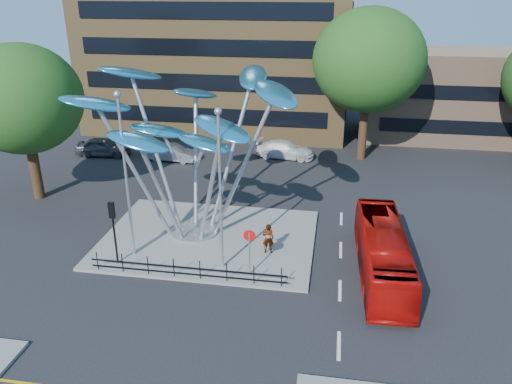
% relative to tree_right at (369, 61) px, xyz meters
% --- Properties ---
extents(ground, '(120.00, 120.00, 0.00)m').
position_rel_tree_right_xyz_m(ground, '(-8.00, -22.00, -8.04)').
color(ground, black).
rests_on(ground, ground).
extents(traffic_island, '(12.00, 9.00, 0.15)m').
position_rel_tree_right_xyz_m(traffic_island, '(-9.00, -16.00, -7.96)').
color(traffic_island, slate).
rests_on(traffic_island, ground).
extents(low_building_near, '(15.00, 8.00, 8.00)m').
position_rel_tree_right_xyz_m(low_building_near, '(8.00, 8.00, -4.04)').
color(low_building_near, '#A37B60').
rests_on(low_building_near, ground).
extents(tree_right, '(8.80, 8.80, 12.11)m').
position_rel_tree_right_xyz_m(tree_right, '(0.00, 0.00, 0.00)').
color(tree_right, black).
rests_on(tree_right, ground).
extents(tree_left, '(7.60, 7.60, 10.32)m').
position_rel_tree_right_xyz_m(tree_left, '(-22.00, -12.00, -1.24)').
color(tree_left, black).
rests_on(tree_left, ground).
extents(leaf_sculpture, '(12.72, 9.54, 9.51)m').
position_rel_tree_right_xyz_m(leaf_sculpture, '(-10.07, -15.32, -1.16)').
color(leaf_sculpture, '#9EA0A5').
rests_on(leaf_sculpture, traffic_island).
extents(street_lamp_left, '(0.36, 0.36, 8.80)m').
position_rel_tree_right_xyz_m(street_lamp_left, '(-12.50, -18.50, -2.68)').
color(street_lamp_left, '#9EA0A5').
rests_on(street_lamp_left, traffic_island).
extents(street_lamp_right, '(0.36, 0.36, 8.30)m').
position_rel_tree_right_xyz_m(street_lamp_right, '(-7.50, -19.00, -2.94)').
color(street_lamp_right, '#9EA0A5').
rests_on(street_lamp_right, traffic_island).
extents(traffic_light_island, '(0.28, 0.18, 3.42)m').
position_rel_tree_right_xyz_m(traffic_light_island, '(-13.00, -19.50, -5.42)').
color(traffic_light_island, black).
rests_on(traffic_light_island, traffic_island).
extents(no_entry_sign_island, '(0.60, 0.10, 2.45)m').
position_rel_tree_right_xyz_m(no_entry_sign_island, '(-6.00, -19.48, -6.22)').
color(no_entry_sign_island, '#9EA0A5').
rests_on(no_entry_sign_island, traffic_island).
extents(pedestrian_railing_front, '(10.00, 0.06, 1.00)m').
position_rel_tree_right_xyz_m(pedestrian_railing_front, '(-9.00, -20.30, -7.48)').
color(pedestrian_railing_front, black).
rests_on(pedestrian_railing_front, traffic_island).
extents(red_bus, '(2.51, 9.15, 2.52)m').
position_rel_tree_right_xyz_m(red_bus, '(0.50, -18.21, -6.77)').
color(red_bus, '#AB0B07').
rests_on(red_bus, ground).
extents(pedestrian, '(0.69, 0.53, 1.70)m').
position_rel_tree_right_xyz_m(pedestrian, '(-5.40, -17.21, -7.04)').
color(pedestrian, gray).
rests_on(pedestrian, traffic_island).
extents(parked_car_left, '(4.68, 2.18, 1.55)m').
position_rel_tree_right_xyz_m(parked_car_left, '(-21.61, -2.78, -7.26)').
color(parked_car_left, '#404147').
rests_on(parked_car_left, ground).
extents(parked_car_mid, '(4.29, 1.83, 1.37)m').
position_rel_tree_right_xyz_m(parked_car_mid, '(-15.40, -3.09, -7.35)').
color(parked_car_mid, '#9C9FA3').
rests_on(parked_car_mid, ground).
extents(parked_car_right, '(5.08, 2.54, 1.42)m').
position_rel_tree_right_xyz_m(parked_car_right, '(-6.31, -0.79, -7.33)').
color(parked_car_right, silver).
rests_on(parked_car_right, ground).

